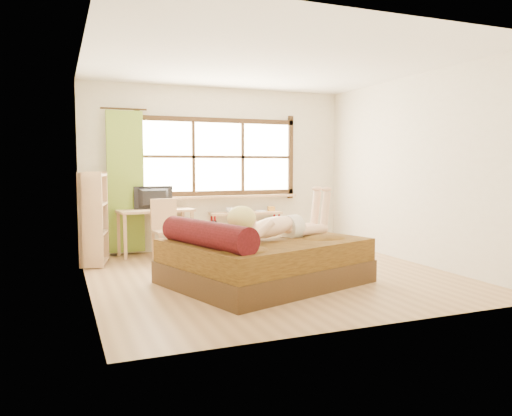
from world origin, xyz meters
name	(u,v)px	position (x,y,z in m)	size (l,w,h in m)	color
floor	(271,274)	(0.00, 0.00, 0.00)	(4.50, 4.50, 0.00)	#9E754C
ceiling	(271,62)	(0.00, 0.00, 2.70)	(4.50, 4.50, 0.00)	white
wall_back	(218,169)	(0.00, 2.25, 1.35)	(4.50, 4.50, 0.00)	silver
wall_front	(375,173)	(0.00, -2.25, 1.35)	(4.50, 4.50, 0.00)	silver
wall_left	(85,171)	(-2.25, 0.00, 1.35)	(4.50, 4.50, 0.00)	silver
wall_right	(414,170)	(2.25, 0.00, 1.35)	(4.50, 4.50, 0.00)	silver
window	(219,159)	(0.00, 2.22, 1.51)	(2.80, 0.16, 1.46)	#FFEDBF
curtain	(126,182)	(-1.55, 2.13, 1.15)	(0.55, 0.10, 2.20)	olive
bed	(261,259)	(-0.30, -0.39, 0.29)	(2.55, 2.28, 0.81)	#351F10
woman	(278,212)	(-0.09, -0.43, 0.85)	(1.49, 0.43, 0.64)	beige
kitten	(204,230)	(-0.96, -0.28, 0.66)	(0.32, 0.13, 0.26)	black
desk	(155,215)	(-1.13, 1.95, 0.63)	(1.21, 0.66, 0.72)	tan
monitor	(154,198)	(-1.13, 2.00, 0.90)	(0.62, 0.08, 0.36)	black
chair	(166,226)	(-1.04, 1.58, 0.50)	(0.45, 0.45, 0.91)	tan
pipe_shelf	(246,221)	(0.44, 2.07, 0.45)	(1.25, 0.40, 0.70)	tan
cup	(229,210)	(0.13, 2.07, 0.66)	(0.11, 0.11, 0.09)	gray
book	(257,211)	(0.63, 2.07, 0.62)	(0.15, 0.21, 0.02)	gray
bookshelf	(94,218)	(-2.08, 1.49, 0.67)	(0.44, 0.63, 1.31)	tan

